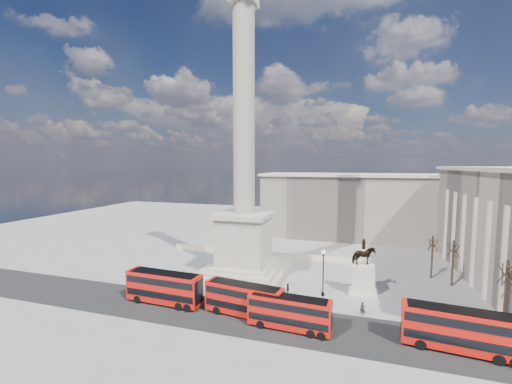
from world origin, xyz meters
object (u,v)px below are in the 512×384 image
object	(u,v)px
nelsons_column	(244,200)
victorian_lamp	(323,269)
equestrian_statue	(363,275)
pedestrian_walking	(363,309)
red_bus_b	(245,299)
red_bus_a	(165,287)
red_bus_c	(290,312)
pedestrian_crossing	(288,290)
red_bus_d	(461,330)

from	to	relation	value
nelsons_column	victorian_lamp	bearing A→B (deg)	-21.80
equestrian_statue	pedestrian_walking	world-z (taller)	equestrian_statue
pedestrian_walking	red_bus_b	bearing A→B (deg)	-157.16
red_bus_a	pedestrian_walking	size ratio (longest dim) A/B	6.39
nelsons_column	pedestrian_walking	bearing A→B (deg)	-27.54
red_bus_c	pedestrian_crossing	world-z (taller)	red_bus_c
victorian_lamp	nelsons_column	bearing A→B (deg)	158.20
red_bus_d	equestrian_statue	distance (m)	15.26
red_bus_b	red_bus_d	size ratio (longest dim) A/B	0.94
victorian_lamp	pedestrian_walking	world-z (taller)	victorian_lamp
nelsons_column	victorian_lamp	size ratio (longest dim) A/B	7.34
equestrian_statue	pedestrian_crossing	bearing A→B (deg)	-158.54
red_bus_b	victorian_lamp	bearing A→B (deg)	52.92
red_bus_d	nelsons_column	bearing A→B (deg)	157.47
red_bus_b	equestrian_statue	distance (m)	18.47
red_bus_a	red_bus_d	xyz separation A→B (m)	(35.08, -0.93, 0.01)
nelsons_column	pedestrian_crossing	world-z (taller)	nelsons_column
nelsons_column	equestrian_statue	bearing A→B (deg)	-8.94
red_bus_d	pedestrian_walking	bearing A→B (deg)	155.94
red_bus_b	equestrian_statue	size ratio (longest dim) A/B	1.25
red_bus_a	victorian_lamp	distance (m)	22.40
nelsons_column	equestrian_statue	size ratio (longest dim) A/B	6.03
nelsons_column	red_bus_b	distance (m)	18.81
red_bus_c	pedestrian_crossing	bearing A→B (deg)	106.01
equestrian_statue	pedestrian_walking	size ratio (longest dim) A/B	4.85
victorian_lamp	red_bus_d	bearing A→B (deg)	-33.86
nelsons_column	red_bus_c	size ratio (longest dim) A/B	5.13
nelsons_column	red_bus_b	bearing A→B (deg)	-70.90
red_bus_d	red_bus_a	bearing A→B (deg)	-175.76
red_bus_c	victorian_lamp	size ratio (longest dim) A/B	1.43
nelsons_column	equestrian_statue	distance (m)	22.12
red_bus_a	red_bus_d	bearing A→B (deg)	0.77
pedestrian_walking	red_bus_a	bearing A→B (deg)	-165.24
pedestrian_walking	nelsons_column	bearing A→B (deg)	157.64
nelsons_column	red_bus_d	distance (m)	34.07
nelsons_column	red_bus_d	size ratio (longest dim) A/B	4.51
red_bus_b	red_bus_a	bearing A→B (deg)	-173.22
red_bus_a	red_bus_b	distance (m)	11.62
red_bus_c	pedestrian_crossing	xyz separation A→B (m)	(-1.98, 8.94, -1.08)
red_bus_c	red_bus_b	bearing A→B (deg)	169.56
equestrian_statue	red_bus_d	bearing A→B (deg)	-53.66
red_bus_b	pedestrian_crossing	bearing A→B (deg)	68.98
red_bus_a	red_bus_c	size ratio (longest dim) A/B	1.12
nelsons_column	victorian_lamp	xyz separation A→B (m)	(13.95, -5.58, -8.92)
red_bus_b	victorian_lamp	distance (m)	12.79
equestrian_statue	red_bus_c	bearing A→B (deg)	-122.77
red_bus_a	red_bus_d	world-z (taller)	red_bus_d
red_bus_c	pedestrian_walking	distance (m)	10.23
red_bus_a	pedestrian_crossing	size ratio (longest dim) A/B	5.66
red_bus_b	red_bus_c	world-z (taller)	red_bus_b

